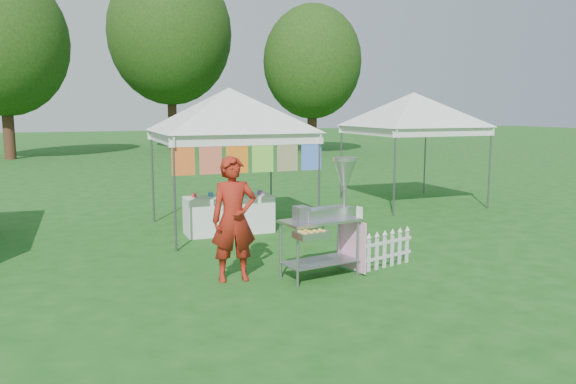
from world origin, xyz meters
name	(u,v)px	position (x,y,z in m)	size (l,w,h in m)	color
ground	(291,274)	(0.00, 0.00, 0.00)	(120.00, 120.00, 0.00)	#194F16
canopy_main	(229,88)	(0.00, 3.49, 2.99)	(4.24, 4.24, 3.45)	#59595E
canopy_right	(414,93)	(5.50, 5.00, 2.99)	(4.24, 4.24, 3.45)	#59595E
tree_left	(2,42)	(-6.00, 24.00, 5.83)	(6.40, 6.40, 9.53)	#3C1F15
tree_mid	(170,34)	(3.00, 28.00, 7.14)	(7.60, 7.60, 11.52)	#3C1F15
tree_right	(312,62)	(10.00, 22.00, 5.18)	(5.60, 5.60, 8.42)	#3C1F15
donut_cart	(331,207)	(0.54, -0.29, 1.08)	(1.33, 1.09, 1.83)	gray
vendor	(234,219)	(-0.91, 0.01, 0.94)	(0.68, 0.45, 1.88)	maroon
picket_fence	(385,251)	(1.55, -0.23, 0.29)	(1.22, 0.37, 0.56)	silver
display_table	(229,215)	(-0.12, 3.21, 0.39)	(1.80, 0.70, 0.77)	white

